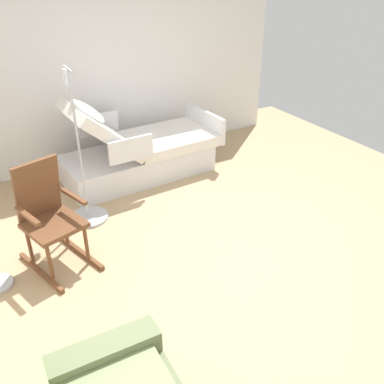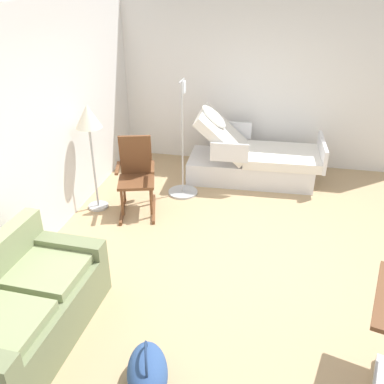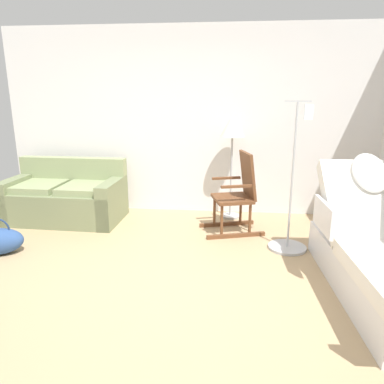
# 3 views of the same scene
# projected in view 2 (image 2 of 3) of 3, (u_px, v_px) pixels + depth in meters

# --- Properties ---
(ground_plane) EXTENTS (6.70, 6.70, 0.00)m
(ground_plane) POSITION_uv_depth(u_px,v_px,m) (244.00, 248.00, 4.95)
(ground_plane) COLOR tan
(back_wall) EXTENTS (5.56, 0.10, 2.70)m
(back_wall) POSITION_uv_depth(u_px,v_px,m) (42.00, 128.00, 4.76)
(back_wall) COLOR white
(back_wall) RESTS_ON ground
(side_wall) EXTENTS (0.10, 4.93, 2.70)m
(side_wall) POSITION_uv_depth(u_px,v_px,m) (265.00, 84.00, 6.68)
(side_wall) COLOR white
(side_wall) RESTS_ON ground
(hospital_bed) EXTENTS (1.07, 2.10, 1.21)m
(hospital_bed) POSITION_uv_depth(u_px,v_px,m) (251.00, 160.00, 6.52)
(hospital_bed) COLOR silver
(hospital_bed) RESTS_ON ground
(couch) EXTENTS (1.63, 0.90, 0.85)m
(couch) POSITION_uv_depth(u_px,v_px,m) (23.00, 311.00, 3.60)
(couch) COLOR #737D57
(couch) RESTS_ON ground
(rocking_chair) EXTENTS (0.86, 0.66, 1.05)m
(rocking_chair) POSITION_uv_depth(u_px,v_px,m) (136.00, 176.00, 5.58)
(rocking_chair) COLOR brown
(rocking_chair) RESTS_ON ground
(floor_lamp) EXTENTS (0.34, 0.34, 1.48)m
(floor_lamp) POSITION_uv_depth(u_px,v_px,m) (89.00, 124.00, 5.27)
(floor_lamp) COLOR #B2B5BA
(floor_lamp) RESTS_ON ground
(duffel_bag) EXTENTS (0.63, 0.48, 0.43)m
(duffel_bag) POSITION_uv_depth(u_px,v_px,m) (147.00, 372.00, 3.22)
(duffel_bag) COLOR #2D4C84
(duffel_bag) RESTS_ON ground
(iv_pole) EXTENTS (0.44, 0.44, 1.69)m
(iv_pole) POSITION_uv_depth(u_px,v_px,m) (183.00, 178.00, 6.11)
(iv_pole) COLOR #B2B5BA
(iv_pole) RESTS_ON ground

